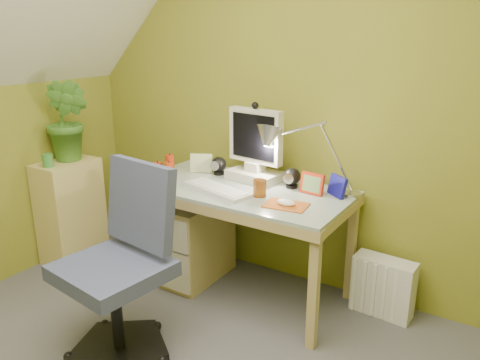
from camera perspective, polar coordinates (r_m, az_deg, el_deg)
The scene contains 19 objects.
wall_back at distance 3.02m, azimuth 6.09°, elevation 9.31°, with size 3.20×0.01×2.40m, color olive.
desk at distance 3.01m, azimuth 0.06°, elevation -7.40°, with size 1.34×0.67×0.72m, color tan, non-canonical shape.
monitor at distance 2.96m, azimuth 1.91°, elevation 4.51°, with size 0.35×0.21×0.49m, color beige, non-canonical shape.
speaker_left at distance 3.13m, azimuth -2.61°, elevation 1.76°, with size 0.10×0.10×0.12m, color black, non-canonical shape.
speaker_right at distance 2.87m, azimuth 6.35°, elevation 0.25°, with size 0.10×0.10×0.13m, color black, non-canonical shape.
keyboard at distance 2.80m, azimuth -2.83°, elevation -1.17°, with size 0.47×0.15×0.02m, color silver.
mousepad at distance 2.58m, azimuth 5.62°, elevation -3.07°, with size 0.23×0.17×0.01m, color #BA581D.
mouse at distance 2.58m, azimuth 5.63°, elevation -2.75°, with size 0.11×0.07×0.04m, color white.
amber_tumbler at distance 2.71m, azimuth 2.42°, elevation -1.00°, with size 0.08×0.08×0.10m, color brown.
candle_cluster at distance 3.21m, azimuth -9.00°, elevation 1.89°, with size 0.15×0.13×0.11m, color #B93210, non-canonical shape.
photo_frame_red at distance 2.77m, azimuth 8.79°, elevation -0.44°, with size 0.15×0.02×0.13m, color red.
photo_frame_blue at distance 2.76m, azimuth 11.78°, elevation -0.72°, with size 0.14×0.02×0.12m, color #151593.
photo_frame_green at distance 3.18m, azimuth -4.75°, elevation 2.07°, with size 0.15×0.02×0.13m, color #B5C286.
desk_lamp at distance 2.75m, azimuth 10.10°, elevation 4.78°, with size 0.59×0.25×0.63m, color silver, non-canonical shape.
side_ledge at distance 3.66m, azimuth -19.93°, elevation -3.57°, with size 0.28×0.43×0.75m, color #CDBA6C.
potted_plant at distance 3.50m, azimuth -20.22°, elevation 6.85°, with size 0.32×0.26×0.58m, color #447C29.
green_cup at distance 3.43m, azimuth -22.38°, elevation 2.21°, with size 0.07×0.07×0.09m, color #408B39.
task_chair at distance 2.46m, azimuth -15.31°, elevation -10.15°, with size 0.56×0.56×1.02m, color #3C4363, non-canonical shape.
radiator at distance 2.99m, azimuth 17.04°, elevation -12.31°, with size 0.36×0.14×0.36m, color silver.
Camera 1 is at (1.29, -1.09, 1.63)m, focal length 35.00 mm.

